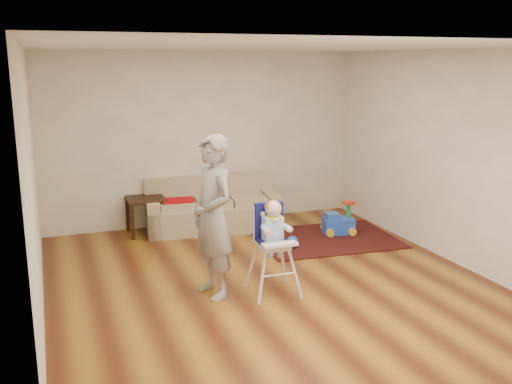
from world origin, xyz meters
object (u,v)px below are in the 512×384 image
object	(u,v)px
high_chair	(273,249)
toy_ball	(292,242)
ride_on_toy	(339,217)
adult	(213,217)
side_table	(146,216)
sofa	(213,204)

from	to	relation	value
high_chair	toy_ball	bearing A→B (deg)	60.28
ride_on_toy	adult	distance (m)	2.91
side_table	toy_ball	world-z (taller)	side_table
side_table	toy_ball	distance (m)	2.29
sofa	high_chair	world-z (taller)	high_chair
high_chair	sofa	bearing A→B (deg)	90.77
side_table	toy_ball	xyz separation A→B (m)	(1.76, -1.45, -0.18)
ride_on_toy	adult	size ratio (longest dim) A/B	0.27
ride_on_toy	high_chair	bearing A→B (deg)	-124.35
sofa	toy_ball	distance (m)	1.54
sofa	toy_ball	size ratio (longest dim) A/B	12.82
toy_ball	side_table	bearing A→B (deg)	140.57
side_table	adult	distance (m)	2.69
adult	high_chair	bearing A→B (deg)	60.60
side_table	adult	size ratio (longest dim) A/B	0.31
toy_ball	ride_on_toy	bearing A→B (deg)	22.03
ride_on_toy	toy_ball	bearing A→B (deg)	-146.35
ride_on_toy	sofa	bearing A→B (deg)	162.68
sofa	adult	xyz separation A→B (m)	(-0.71, -2.46, 0.51)
high_chair	ride_on_toy	bearing A→B (deg)	46.57
high_chair	side_table	bearing A→B (deg)	110.80
high_chair	adult	xyz separation A→B (m)	(-0.63, 0.19, 0.38)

